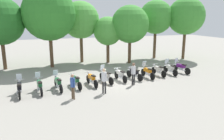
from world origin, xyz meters
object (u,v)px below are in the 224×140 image
at_px(motorcycle_6, 120,75).
at_px(person_1, 104,79).
at_px(tree_4, 108,31).
at_px(motorcycle_3, 75,81).
at_px(motorcycle_10, 170,69).
at_px(motorcycle_7, 134,73).
at_px(motorcycle_11, 181,67).
at_px(motorcycle_1, 40,86).
at_px(person_0, 133,72).
at_px(motorcycle_8, 147,72).
at_px(tree_3, 81,20).
at_px(motorcycle_5, 106,76).
at_px(motorcycle_2, 58,83).
at_px(tree_2, 49,14).
at_px(tree_6, 156,17).
at_px(motorcycle_0, 20,88).
at_px(tree_1, 0,21).
at_px(motorcycle_9, 158,70).
at_px(tree_7, 186,16).
at_px(person_2, 73,85).
at_px(tree_5, 130,24).

relative_size(motorcycle_6, person_1, 1.22).
bearing_deg(tree_4, motorcycle_3, -122.83).
bearing_deg(motorcycle_10, motorcycle_7, 96.11).
xyz_separation_m(motorcycle_3, motorcycle_11, (10.32, 1.22, 0.01)).
height_order(motorcycle_1, person_0, person_0).
distance_m(motorcycle_8, tree_3, 10.61).
height_order(motorcycle_5, tree_4, tree_4).
bearing_deg(motorcycle_2, tree_2, -9.16).
distance_m(motorcycle_5, motorcycle_7, 2.59).
bearing_deg(tree_3, motorcycle_6, -80.86).
bearing_deg(tree_6, motorcycle_10, -109.93).
relative_size(motorcycle_5, tree_2, 0.26).
distance_m(motorcycle_1, motorcycle_5, 5.22).
height_order(motorcycle_0, tree_1, tree_1).
bearing_deg(motorcycle_0, motorcycle_3, -84.69).
bearing_deg(motorcycle_11, motorcycle_1, 85.29).
relative_size(motorcycle_9, person_1, 1.22).
bearing_deg(tree_6, motorcycle_6, -133.87).
relative_size(motorcycle_8, tree_7, 0.29).
height_order(motorcycle_8, tree_7, tree_7).
height_order(motorcycle_2, person_0, person_0).
xyz_separation_m(motorcycle_5, tree_7, (12.63, 6.88, 4.79)).
bearing_deg(tree_6, tree_4, -173.44).
height_order(motorcycle_9, motorcycle_10, motorcycle_10).
distance_m(motorcycle_1, motorcycle_2, 1.31).
xyz_separation_m(person_1, tree_6, (10.24, 10.93, 4.12)).
xyz_separation_m(motorcycle_2, tree_1, (-4.43, 8.48, 4.30)).
xyz_separation_m(motorcycle_2, person_2, (0.72, -2.25, 0.46)).
distance_m(tree_1, tree_6, 17.62).
relative_size(motorcycle_3, tree_3, 0.31).
height_order(person_0, tree_7, tree_7).
distance_m(person_0, tree_1, 14.18).
bearing_deg(person_0, motorcycle_11, 96.37).
distance_m(motorcycle_7, tree_1, 14.02).
bearing_deg(motorcycle_5, tree_5, -48.20).
height_order(person_2, tree_2, tree_2).
bearing_deg(tree_4, motorcycle_10, -62.22).
relative_size(motorcycle_1, motorcycle_9, 1.00).
distance_m(motorcycle_10, tree_1, 17.01).
height_order(motorcycle_6, person_1, person_1).
bearing_deg(motorcycle_2, motorcycle_7, -91.14).
bearing_deg(motorcycle_6, motorcycle_1, 92.87).
bearing_deg(person_2, motorcycle_5, -168.15).
distance_m(motorcycle_0, motorcycle_2, 2.60).
bearing_deg(motorcycle_10, motorcycle_3, 96.47).
bearing_deg(motorcycle_2, motorcycle_9, -90.73).
bearing_deg(person_2, tree_6, -168.28).
distance_m(motorcycle_10, tree_3, 11.53).
xyz_separation_m(motorcycle_1, motorcycle_2, (1.29, 0.21, 0.00)).
height_order(tree_3, tree_7, tree_7).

